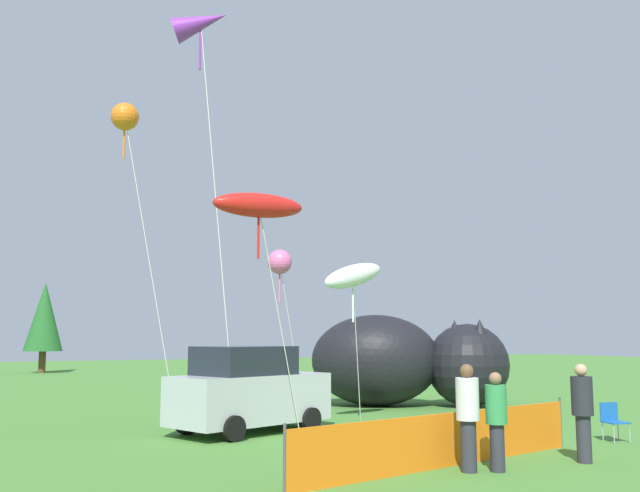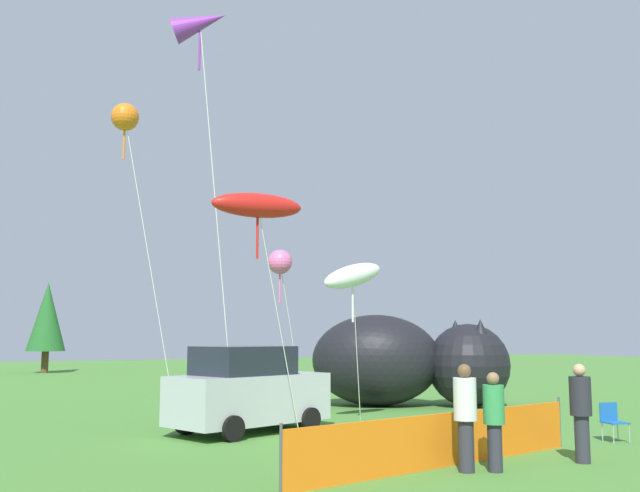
{
  "view_description": "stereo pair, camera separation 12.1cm",
  "coord_description": "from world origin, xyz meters",
  "px_view_note": "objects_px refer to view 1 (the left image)",
  "views": [
    {
      "loc": [
        -9.15,
        -13.98,
        2.43
      ],
      "look_at": [
        0.2,
        5.55,
        5.16
      ],
      "focal_mm": 40.0,
      "sensor_mm": 36.0,
      "label": 1
    },
    {
      "loc": [
        -9.04,
        -14.03,
        2.43
      ],
      "look_at": [
        0.2,
        5.55,
        5.16
      ],
      "focal_mm": 40.0,
      "sensor_mm": 36.0,
      "label": 2
    }
  ],
  "objects_px": {
    "inflatable_cat": "(404,364)",
    "spectator_in_grey_shirt": "(468,413)",
    "spectator_in_white_shirt": "(496,417)",
    "parked_car": "(249,391)",
    "kite_orange_flower": "(125,118)",
    "spectator_in_red_shirt": "(582,408)",
    "kite_purple_delta": "(201,25)",
    "kite_pink_octopus": "(280,263)",
    "kite_white_ghost": "(353,276)",
    "kite_red_lizard": "(259,206)",
    "folding_chair": "(613,419)"
  },
  "relations": [
    {
      "from": "parked_car",
      "to": "spectator_in_red_shirt",
      "type": "relative_size",
      "value": 2.38
    },
    {
      "from": "kite_white_ghost",
      "to": "kite_red_lizard",
      "type": "xyz_separation_m",
      "value": [
        -3.43,
        -1.58,
        1.46
      ]
    },
    {
      "from": "spectator_in_grey_shirt",
      "to": "kite_red_lizard",
      "type": "relative_size",
      "value": 0.32
    },
    {
      "from": "parked_car",
      "to": "kite_pink_octopus",
      "type": "relative_size",
      "value": 0.87
    },
    {
      "from": "parked_car",
      "to": "kite_red_lizard",
      "type": "height_order",
      "value": "kite_red_lizard"
    },
    {
      "from": "kite_purple_delta",
      "to": "kite_red_lizard",
      "type": "bearing_deg",
      "value": -58.46
    },
    {
      "from": "parked_car",
      "to": "folding_chair",
      "type": "height_order",
      "value": "parked_car"
    },
    {
      "from": "parked_car",
      "to": "kite_white_ghost",
      "type": "relative_size",
      "value": 0.96
    },
    {
      "from": "spectator_in_grey_shirt",
      "to": "kite_orange_flower",
      "type": "xyz_separation_m",
      "value": [
        -4.43,
        10.53,
        7.88
      ]
    },
    {
      "from": "folding_chair",
      "to": "kite_pink_octopus",
      "type": "xyz_separation_m",
      "value": [
        -4.87,
        8.59,
        4.23
      ]
    },
    {
      "from": "kite_white_ghost",
      "to": "kite_orange_flower",
      "type": "distance_m",
      "value": 8.38
    },
    {
      "from": "spectator_in_red_shirt",
      "to": "kite_white_ghost",
      "type": "height_order",
      "value": "kite_white_ghost"
    },
    {
      "from": "spectator_in_red_shirt",
      "to": "kite_orange_flower",
      "type": "relative_size",
      "value": 0.2
    },
    {
      "from": "kite_white_ghost",
      "to": "kite_red_lizard",
      "type": "height_order",
      "value": "kite_red_lizard"
    },
    {
      "from": "kite_orange_flower",
      "to": "inflatable_cat",
      "type": "bearing_deg",
      "value": 1.25
    },
    {
      "from": "spectator_in_grey_shirt",
      "to": "kite_purple_delta",
      "type": "relative_size",
      "value": 0.17
    },
    {
      "from": "parked_car",
      "to": "kite_orange_flower",
      "type": "distance_m",
      "value": 9.17
    },
    {
      "from": "inflatable_cat",
      "to": "spectator_in_grey_shirt",
      "type": "bearing_deg",
      "value": -86.69
    },
    {
      "from": "kite_white_ghost",
      "to": "parked_car",
      "type": "bearing_deg",
      "value": -176.09
    },
    {
      "from": "kite_pink_octopus",
      "to": "kite_orange_flower",
      "type": "relative_size",
      "value": 0.55
    },
    {
      "from": "folding_chair",
      "to": "kite_white_ghost",
      "type": "distance_m",
      "value": 7.51
    },
    {
      "from": "parked_car",
      "to": "spectator_in_white_shirt",
      "type": "xyz_separation_m",
      "value": [
        2.29,
        -6.83,
        -0.09
      ]
    },
    {
      "from": "spectator_in_grey_shirt",
      "to": "folding_chair",
      "type": "bearing_deg",
      "value": 16.68
    },
    {
      "from": "inflatable_cat",
      "to": "spectator_in_white_shirt",
      "type": "relative_size",
      "value": 3.91
    },
    {
      "from": "inflatable_cat",
      "to": "spectator_in_white_shirt",
      "type": "distance_m",
      "value": 12.01
    },
    {
      "from": "inflatable_cat",
      "to": "spectator_in_red_shirt",
      "type": "height_order",
      "value": "inflatable_cat"
    },
    {
      "from": "kite_pink_octopus",
      "to": "kite_purple_delta",
      "type": "xyz_separation_m",
      "value": [
        -3.64,
        -3.21,
        5.92
      ]
    },
    {
      "from": "kite_white_ghost",
      "to": "kite_purple_delta",
      "type": "height_order",
      "value": "kite_purple_delta"
    },
    {
      "from": "inflatable_cat",
      "to": "kite_orange_flower",
      "type": "xyz_separation_m",
      "value": [
        -9.85,
        -0.22,
        7.47
      ]
    },
    {
      "from": "folding_chair",
      "to": "spectator_in_red_shirt",
      "type": "relative_size",
      "value": 0.47
    },
    {
      "from": "kite_white_ghost",
      "to": "kite_purple_delta",
      "type": "distance_m",
      "value": 7.96
    },
    {
      "from": "kite_orange_flower",
      "to": "kite_red_lizard",
      "type": "distance_m",
      "value": 6.67
    },
    {
      "from": "parked_car",
      "to": "kite_white_ghost",
      "type": "bearing_deg",
      "value": -16.86
    },
    {
      "from": "spectator_in_white_shirt",
      "to": "kite_orange_flower",
      "type": "distance_m",
      "value": 14.23
    },
    {
      "from": "parked_car",
      "to": "kite_pink_octopus",
      "type": "bearing_deg",
      "value": 36.41
    },
    {
      "from": "kite_pink_octopus",
      "to": "kite_red_lizard",
      "type": "relative_size",
      "value": 0.87
    },
    {
      "from": "kite_white_ghost",
      "to": "kite_orange_flower",
      "type": "relative_size",
      "value": 0.5
    },
    {
      "from": "spectator_in_white_shirt",
      "to": "kite_red_lizard",
      "type": "bearing_deg",
      "value": 115.32
    },
    {
      "from": "kite_pink_octopus",
      "to": "kite_purple_delta",
      "type": "relative_size",
      "value": 0.46
    },
    {
      "from": "spectator_in_white_shirt",
      "to": "kite_orange_flower",
      "type": "relative_size",
      "value": 0.19
    },
    {
      "from": "spectator_in_red_shirt",
      "to": "kite_purple_delta",
      "type": "bearing_deg",
      "value": 128.68
    },
    {
      "from": "inflatable_cat",
      "to": "kite_white_ghost",
      "type": "distance_m",
      "value": 6.23
    },
    {
      "from": "parked_car",
      "to": "inflatable_cat",
      "type": "distance_m",
      "value": 8.32
    },
    {
      "from": "kite_white_ghost",
      "to": "kite_purple_delta",
      "type": "relative_size",
      "value": 0.42
    },
    {
      "from": "kite_pink_octopus",
      "to": "parked_car",
      "type": "bearing_deg",
      "value": -122.82
    },
    {
      "from": "parked_car",
      "to": "spectator_in_grey_shirt",
      "type": "distance_m",
      "value": 6.87
    },
    {
      "from": "kite_white_ghost",
      "to": "kite_pink_octopus",
      "type": "bearing_deg",
      "value": 104.14
    },
    {
      "from": "spectator_in_grey_shirt",
      "to": "kite_purple_delta",
      "type": "xyz_separation_m",
      "value": [
        -3.15,
        6.98,
        9.63
      ]
    },
    {
      "from": "kite_purple_delta",
      "to": "folding_chair",
      "type": "bearing_deg",
      "value": -32.3
    },
    {
      "from": "kite_orange_flower",
      "to": "kite_red_lizard",
      "type": "bearing_deg",
      "value": -66.08
    }
  ]
}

